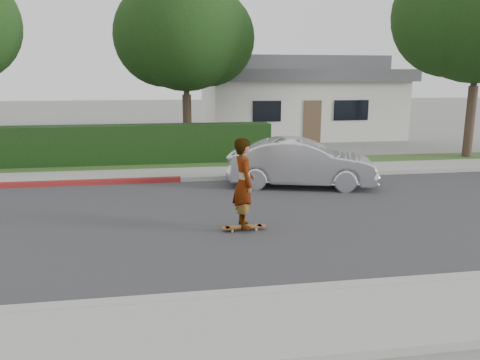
# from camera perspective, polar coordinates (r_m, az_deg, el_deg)

# --- Properties ---
(ground) EXTENTS (120.00, 120.00, 0.00)m
(ground) POSITION_cam_1_polar(r_m,az_deg,el_deg) (10.82, -11.74, -5.05)
(ground) COLOR slate
(ground) RESTS_ON ground
(road) EXTENTS (60.00, 8.00, 0.01)m
(road) POSITION_cam_1_polar(r_m,az_deg,el_deg) (10.82, -11.74, -5.03)
(road) COLOR #2D2D30
(road) RESTS_ON ground
(curb_near) EXTENTS (60.00, 0.20, 0.15)m
(curb_near) POSITION_cam_1_polar(r_m,az_deg,el_deg) (6.98, -13.10, -14.50)
(curb_near) COLOR #9E9E99
(curb_near) RESTS_ON ground
(sidewalk_near) EXTENTS (60.00, 1.60, 0.12)m
(sidewalk_near) POSITION_cam_1_polar(r_m,az_deg,el_deg) (6.20, -13.63, -18.36)
(sidewalk_near) COLOR gray
(sidewalk_near) RESTS_ON ground
(curb_far) EXTENTS (60.00, 0.20, 0.15)m
(curb_far) POSITION_cam_1_polar(r_m,az_deg,el_deg) (14.76, -11.15, -0.05)
(curb_far) COLOR #9E9E99
(curb_far) RESTS_ON ground
(sidewalk_far) EXTENTS (60.00, 1.60, 0.12)m
(sidewalk_far) POSITION_cam_1_polar(r_m,az_deg,el_deg) (15.65, -11.05, 0.60)
(sidewalk_far) COLOR gray
(sidewalk_far) RESTS_ON ground
(planting_strip) EXTENTS (60.00, 1.60, 0.10)m
(planting_strip) POSITION_cam_1_polar(r_m,az_deg,el_deg) (17.22, -10.91, 1.64)
(planting_strip) COLOR #2D4C1E
(planting_strip) RESTS_ON ground
(hedge) EXTENTS (15.00, 1.00, 1.50)m
(hedge) POSITION_cam_1_polar(r_m,az_deg,el_deg) (18.04, -20.54, 3.81)
(hedge) COLOR black
(hedge) RESTS_ON ground
(tree_center) EXTENTS (5.66, 4.84, 7.44)m
(tree_center) POSITION_cam_1_polar(r_m,az_deg,el_deg) (19.61, -6.78, 17.31)
(tree_center) COLOR #33261C
(tree_center) RESTS_ON ground
(tree_right) EXTENTS (6.32, 5.60, 8.56)m
(tree_right) POSITION_cam_1_polar(r_m,az_deg,el_deg) (20.93, 27.01, 17.77)
(tree_right) COLOR #33261C
(tree_right) RESTS_ON ground
(house) EXTENTS (10.60, 8.60, 4.30)m
(house) POSITION_cam_1_polar(r_m,az_deg,el_deg) (27.38, 6.65, 10.01)
(house) COLOR beige
(house) RESTS_ON ground
(skateboard) EXTENTS (0.97, 0.22, 0.09)m
(skateboard) POSITION_cam_1_polar(r_m,az_deg,el_deg) (9.99, 0.46, -5.74)
(skateboard) COLOR gold
(skateboard) RESTS_ON ground
(skateboarder) EXTENTS (0.49, 0.72, 1.89)m
(skateboarder) POSITION_cam_1_polar(r_m,az_deg,el_deg) (9.74, 0.47, -0.38)
(skateboarder) COLOR white
(skateboarder) RESTS_ON skateboard
(car_silver) EXTENTS (4.57, 2.63, 1.42)m
(car_silver) POSITION_cam_1_polar(r_m,az_deg,el_deg) (14.01, 7.50, 2.08)
(car_silver) COLOR silver
(car_silver) RESTS_ON ground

